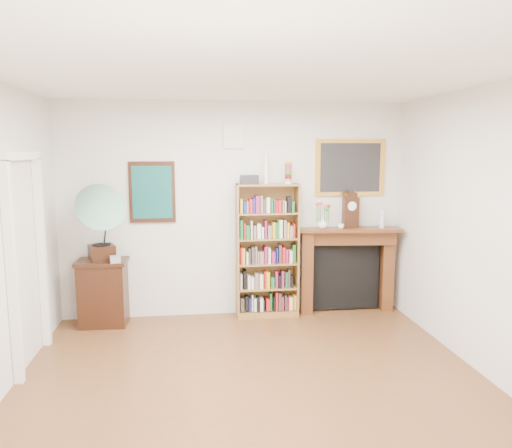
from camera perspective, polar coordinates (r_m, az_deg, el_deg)
The scene contains 15 objects.
room at distance 4.10m, azimuth 0.47°, elevation -2.66°, with size 4.51×5.01×2.81m.
door_casing at distance 5.52m, azimuth -24.72°, elevation -1.98°, with size 0.08×1.02×2.17m.
teal_poster at distance 6.50m, azimuth -11.78°, elevation 3.58°, with size 0.58×0.04×0.78m.
small_picture at distance 6.48m, azimuth -2.54°, elevation 9.93°, with size 0.26×0.04×0.30m.
gilt_painting at distance 6.80m, azimuth 10.70°, elevation 6.36°, with size 0.95×0.04×0.75m.
bookshelf at distance 6.50m, azimuth 1.29°, elevation -2.21°, with size 0.81×0.29×2.02m.
side_cabinet at distance 6.58m, azimuth -17.05°, elevation -7.49°, with size 0.61×0.44×0.83m, color black.
fireplace at distance 6.87m, azimuth 10.34°, elevation -4.30°, with size 1.39×0.46×1.16m.
gramophone at distance 6.29m, azimuth -17.64°, elevation 0.65°, with size 0.80×0.89×0.96m.
cd_stack at distance 6.29m, azimuth -15.79°, elevation -3.90°, with size 0.12×0.12×0.08m, color #ABADB8.
mantel_clock at distance 6.74m, azimuth 10.76°, elevation 1.49°, with size 0.21×0.13×0.47m.
flower_vase at distance 6.63m, azimuth 7.61°, elevation 0.08°, with size 0.13×0.13×0.14m, color white.
teacup at distance 6.65m, azimuth 9.69°, elevation -0.27°, with size 0.08×0.08×0.06m, color white.
bottle_left at distance 6.83m, azimuth 14.21°, elevation 0.58°, with size 0.07×0.07×0.24m, color silver.
bottle_right at distance 6.86m, azimuth 14.21°, elevation 0.44°, with size 0.06×0.06×0.20m, color silver.
Camera 1 is at (-0.55, -3.98, 2.20)m, focal length 35.00 mm.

